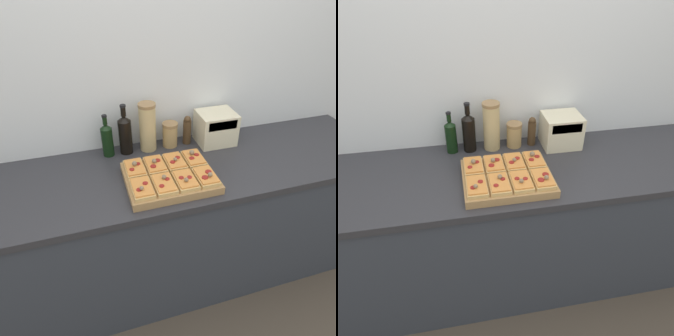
# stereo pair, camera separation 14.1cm
# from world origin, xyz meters

# --- Properties ---
(ground_plane) EXTENTS (12.00, 12.00, 0.00)m
(ground_plane) POSITION_xyz_m (0.00, 0.00, 0.00)
(ground_plane) COLOR #4C4238
(wall_back) EXTENTS (6.00, 0.06, 2.50)m
(wall_back) POSITION_xyz_m (0.00, 0.67, 1.25)
(wall_back) COLOR silver
(wall_back) RESTS_ON ground_plane
(kitchen_counter) EXTENTS (2.63, 0.67, 0.94)m
(kitchen_counter) POSITION_xyz_m (0.00, 0.32, 0.47)
(kitchen_counter) COLOR #333842
(kitchen_counter) RESTS_ON ground_plane
(cutting_board) EXTENTS (0.45, 0.36, 0.04)m
(cutting_board) POSITION_xyz_m (-0.04, 0.21, 0.96)
(cutting_board) COLOR #A37A4C
(cutting_board) RESTS_ON kitchen_counter
(pizza_slice_back_left) EXTENTS (0.10, 0.16, 0.05)m
(pizza_slice_back_left) POSITION_xyz_m (-0.21, 0.30, 0.99)
(pizza_slice_back_left) COLOR tan
(pizza_slice_back_left) RESTS_ON cutting_board
(pizza_slice_back_midleft) EXTENTS (0.10, 0.16, 0.05)m
(pizza_slice_back_midleft) POSITION_xyz_m (-0.10, 0.30, 0.99)
(pizza_slice_back_midleft) COLOR tan
(pizza_slice_back_midleft) RESTS_ON cutting_board
(pizza_slice_back_midright) EXTENTS (0.10, 0.16, 0.05)m
(pizza_slice_back_midright) POSITION_xyz_m (0.01, 0.30, 0.99)
(pizza_slice_back_midright) COLOR tan
(pizza_slice_back_midright) RESTS_ON cutting_board
(pizza_slice_back_right) EXTENTS (0.10, 0.16, 0.06)m
(pizza_slice_back_right) POSITION_xyz_m (0.12, 0.30, 0.99)
(pizza_slice_back_right) COLOR tan
(pizza_slice_back_right) RESTS_ON cutting_board
(pizza_slice_front_left) EXTENTS (0.10, 0.16, 0.05)m
(pizza_slice_front_left) POSITION_xyz_m (-0.21, 0.13, 0.99)
(pizza_slice_front_left) COLOR tan
(pizza_slice_front_left) RESTS_ON cutting_board
(pizza_slice_front_midleft) EXTENTS (0.10, 0.16, 0.05)m
(pizza_slice_front_midleft) POSITION_xyz_m (-0.10, 0.13, 0.99)
(pizza_slice_front_midleft) COLOR tan
(pizza_slice_front_midleft) RESTS_ON cutting_board
(pizza_slice_front_midright) EXTENTS (0.10, 0.16, 0.05)m
(pizza_slice_front_midright) POSITION_xyz_m (0.01, 0.13, 0.99)
(pizza_slice_front_midright) COLOR tan
(pizza_slice_front_midright) RESTS_ON cutting_board
(pizza_slice_front_right) EXTENTS (0.10, 0.16, 0.05)m
(pizza_slice_front_right) POSITION_xyz_m (0.12, 0.13, 0.99)
(pizza_slice_front_right) COLOR tan
(pizza_slice_front_right) RESTS_ON cutting_board
(olive_oil_bottle) EXTENTS (0.07, 0.07, 0.25)m
(olive_oil_bottle) POSITION_xyz_m (-0.31, 0.56, 1.04)
(olive_oil_bottle) COLOR black
(olive_oil_bottle) RESTS_ON kitchen_counter
(wine_bottle) EXTENTS (0.08, 0.08, 0.30)m
(wine_bottle) POSITION_xyz_m (-0.21, 0.56, 1.06)
(wine_bottle) COLOR black
(wine_bottle) RESTS_ON kitchen_counter
(grain_jar_tall) EXTENTS (0.10, 0.10, 0.29)m
(grain_jar_tall) POSITION_xyz_m (-0.07, 0.56, 1.08)
(grain_jar_tall) COLOR tan
(grain_jar_tall) RESTS_ON kitchen_counter
(grain_jar_short) EXTENTS (0.09, 0.09, 0.15)m
(grain_jar_short) POSITION_xyz_m (0.06, 0.56, 1.01)
(grain_jar_short) COLOR tan
(grain_jar_short) RESTS_ON kitchen_counter
(pepper_mill) EXTENTS (0.05, 0.05, 0.18)m
(pepper_mill) POSITION_xyz_m (0.17, 0.56, 1.03)
(pepper_mill) COLOR #47331E
(pepper_mill) RESTS_ON kitchen_counter
(toaster_oven) EXTENTS (0.25, 0.19, 0.20)m
(toaster_oven) POSITION_xyz_m (0.35, 0.52, 1.03)
(toaster_oven) COLOR beige
(toaster_oven) RESTS_ON kitchen_counter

